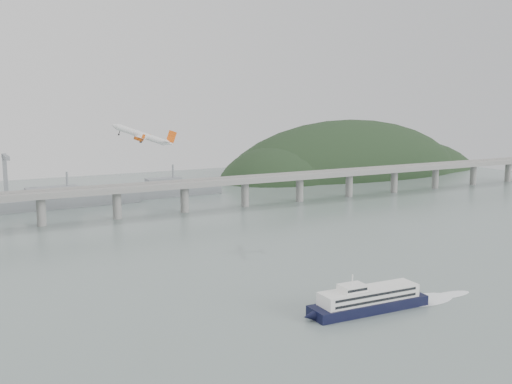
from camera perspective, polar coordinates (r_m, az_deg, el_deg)
ground at (r=260.35m, az=5.92°, el=-9.49°), size 900.00×900.00×0.00m
bridge at (r=431.29m, az=-9.45°, el=0.15°), size 800.00×22.00×23.90m
headland at (r=691.37m, az=9.72°, el=0.26°), size 365.00×155.00×156.00m
ferry at (r=240.90m, az=10.69°, el=-10.07°), size 82.23×16.08×15.51m
airliner at (r=321.74m, az=-10.73°, el=5.30°), size 32.71×30.94×13.89m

